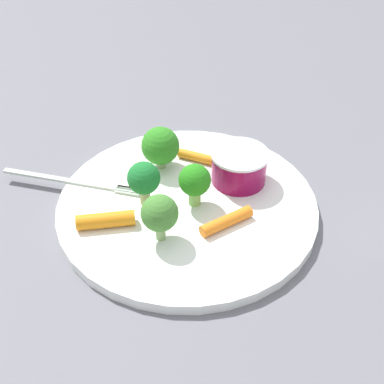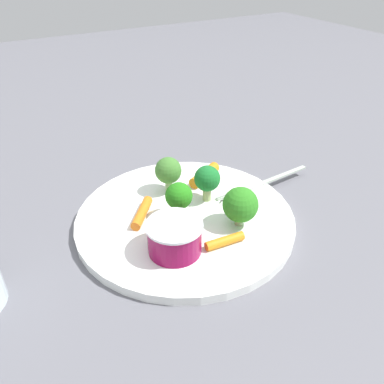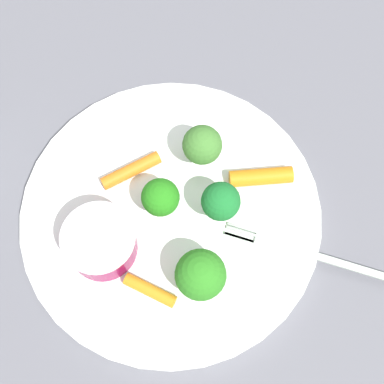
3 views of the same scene
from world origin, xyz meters
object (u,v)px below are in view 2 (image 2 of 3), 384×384
Objects in this scene: broccoli_floret_0 at (177,195)px; carrot_stick_2 at (205,175)px; sauce_cup at (175,237)px; carrot_stick_0 at (142,213)px; carrot_stick_1 at (225,241)px; broccoli_floret_3 at (240,205)px; broccoli_floret_2 at (168,171)px; broccoli_floret_1 at (207,179)px; plate at (185,218)px; fork at (262,183)px.

broccoli_floret_0 is 0.10m from carrot_stick_2.
sauce_cup is 0.16m from carrot_stick_2.
carrot_stick_0 is 1.23× the size of carrot_stick_1.
broccoli_floret_3 reaches higher than carrot_stick_0.
broccoli_floret_2 reaches higher than broccoli_floret_0.
broccoli_floret_3 is (0.09, 0.00, 0.01)m from sauce_cup.
broccoli_floret_0 is 0.96× the size of broccoli_floret_1.
broccoli_floret_0 is (-0.01, 0.00, 0.04)m from plate.
carrot_stick_2 is at bearing 37.11° from broccoli_floret_0.
broccoli_floret_3 is 0.87× the size of carrot_stick_2.
sauce_cup is at bearing -113.86° from broccoli_floret_2.
broccoli_floret_2 is (0.05, 0.11, 0.01)m from sauce_cup.
carrot_stick_0 reaches higher than plate.
broccoli_floret_1 is at bearing 11.86° from broccoli_floret_0.
carrot_stick_2 is (0.07, 0.06, 0.01)m from plate.
sauce_cup is (-0.04, -0.05, 0.02)m from plate.
sauce_cup reaches higher than plate.
sauce_cup is at bearing -120.60° from broccoli_floret_0.
broccoli_floret_2 and broccoli_floret_3 have the same top height.
broccoli_floret_0 is 0.83× the size of carrot_stick_2.
carrot_stick_0 is at bearing 175.51° from fork.
fork reaches higher than plate.
carrot_stick_2 is 0.08m from fork.
plate is 5.43× the size of broccoli_floret_2.
broccoli_floret_1 is (0.05, 0.01, 0.00)m from broccoli_floret_0.
broccoli_floret_3 is at bearing -84.14° from broccoli_floret_1.
carrot_stick_0 is at bearing 155.89° from broccoli_floret_0.
broccoli_floret_0 reaches higher than plate.
carrot_stick_2 is 0.36× the size of fork.
broccoli_floret_2 is at bearing 110.52° from broccoli_floret_3.
sauce_cup is 0.06m from carrot_stick_1.
sauce_cup is at bearing -85.01° from carrot_stick_0.
broccoli_floret_3 is 0.31× the size of fork.
broccoli_floret_1 is 0.06m from carrot_stick_2.
broccoli_floret_2 reaches higher than fork.
broccoli_floret_1 reaches higher than plate.
broccoli_floret_1 is at bearing 39.07° from sauce_cup.
broccoli_floret_0 is at bearing -105.93° from broccoli_floret_2.
broccoli_floret_0 is at bearing -178.29° from fork.
broccoli_floret_1 is (0.04, 0.02, 0.04)m from plate.
carrot_stick_2 reaches higher than carrot_stick_1.
plate is 0.04m from broccoli_floret_0.
carrot_stick_0 is (-0.06, -0.04, -0.03)m from broccoli_floret_2.
broccoli_floret_3 reaches higher than plate.
plate is 4.35× the size of sauce_cup.
broccoli_floret_0 is at bearing 150.96° from plate.
carrot_stick_1 is (0.00, -0.13, -0.03)m from broccoli_floret_2.
broccoli_floret_2 is (0.02, 0.06, 0.00)m from broccoli_floret_0.
broccoli_floret_2 is 1.07× the size of carrot_stick_1.
broccoli_floret_1 is 0.87× the size of carrot_stick_2.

